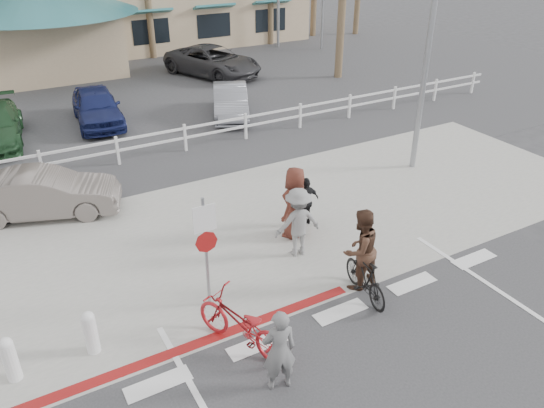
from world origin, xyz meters
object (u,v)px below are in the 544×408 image
sign_post (206,248)px  bike_black (365,278)px  car_white_sedan (44,194)px  bike_red (241,324)px

sign_post → bike_black: bearing=-24.5°
sign_post → bike_black: size_ratio=1.76×
bike_black → car_white_sedan: bearing=-45.1°
sign_post → car_white_sedan: 6.36m
bike_red → bike_black: bearing=156.9°
bike_red → car_white_sedan: bearing=-96.6°
bike_red → car_white_sedan: 7.71m
bike_red → sign_post: bearing=-113.6°
bike_black → car_white_sedan: size_ratio=0.41×
bike_red → car_white_sedan: size_ratio=0.53×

